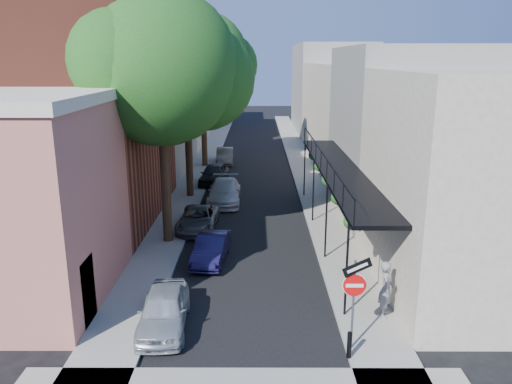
{
  "coord_description": "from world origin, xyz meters",
  "views": [
    {
      "loc": [
        0.38,
        -12.04,
        8.38
      ],
      "look_at": [
        0.33,
        8.77,
        2.8
      ],
      "focal_mm": 35.0,
      "sensor_mm": 36.0,
      "label": 1
    }
  ],
  "objects_px": {
    "oak_far": "(208,60)",
    "parked_car_b": "(211,248)",
    "parked_car_c": "(198,219)",
    "pedestrian": "(386,289)",
    "parked_car_f": "(225,156)",
    "oak_near": "(171,70)",
    "oak_mid": "(193,82)",
    "bollard": "(349,345)",
    "sign_post": "(354,289)",
    "parked_car_d": "(224,192)",
    "parked_car_a": "(164,310)",
    "parked_car_e": "(214,174)"
  },
  "relations": [
    {
      "from": "parked_car_b",
      "to": "parked_car_f",
      "type": "xyz_separation_m",
      "value": [
        -0.72,
        20.49,
        0.05
      ]
    },
    {
      "from": "parked_car_a",
      "to": "parked_car_d",
      "type": "bearing_deg",
      "value": 82.71
    },
    {
      "from": "parked_car_c",
      "to": "parked_car_f",
      "type": "xyz_separation_m",
      "value": [
        0.31,
        16.44,
        0.07
      ]
    },
    {
      "from": "sign_post",
      "to": "pedestrian",
      "type": "distance_m",
      "value": 2.59
    },
    {
      "from": "bollard",
      "to": "parked_car_a",
      "type": "xyz_separation_m",
      "value": [
        -5.6,
        1.84,
        0.11
      ]
    },
    {
      "from": "oak_near",
      "to": "parked_car_b",
      "type": "distance_m",
      "value": 7.91
    },
    {
      "from": "oak_near",
      "to": "oak_far",
      "type": "xyz_separation_m",
      "value": [
        0.01,
        17.01,
        0.38
      ]
    },
    {
      "from": "parked_car_a",
      "to": "parked_car_c",
      "type": "bearing_deg",
      "value": 86.76
    },
    {
      "from": "bollard",
      "to": "oak_far",
      "type": "xyz_separation_m",
      "value": [
        -6.35,
        26.77,
        7.74
      ]
    },
    {
      "from": "oak_far",
      "to": "bollard",
      "type": "bearing_deg",
      "value": -76.65
    },
    {
      "from": "oak_mid",
      "to": "parked_car_e",
      "type": "height_order",
      "value": "oak_mid"
    },
    {
      "from": "bollard",
      "to": "parked_car_b",
      "type": "relative_size",
      "value": 0.23
    },
    {
      "from": "oak_near",
      "to": "parked_car_d",
      "type": "height_order",
      "value": "oak_near"
    },
    {
      "from": "oak_far",
      "to": "parked_car_b",
      "type": "relative_size",
      "value": 3.39
    },
    {
      "from": "oak_near",
      "to": "oak_far",
      "type": "height_order",
      "value": "oak_far"
    },
    {
      "from": "sign_post",
      "to": "parked_car_a",
      "type": "xyz_separation_m",
      "value": [
        -5.76,
        1.37,
        -1.41
      ]
    },
    {
      "from": "parked_car_a",
      "to": "parked_car_f",
      "type": "distance_m",
      "value": 25.95
    },
    {
      "from": "parked_car_b",
      "to": "pedestrian",
      "type": "relative_size",
      "value": 1.81
    },
    {
      "from": "sign_post",
      "to": "pedestrian",
      "type": "relative_size",
      "value": 1.55
    },
    {
      "from": "parked_car_c",
      "to": "pedestrian",
      "type": "relative_size",
      "value": 2.07
    },
    {
      "from": "sign_post",
      "to": "parked_car_b",
      "type": "xyz_separation_m",
      "value": [
        -4.73,
        6.82,
        -1.46
      ]
    },
    {
      "from": "oak_far",
      "to": "parked_car_b",
      "type": "height_order",
      "value": "oak_far"
    },
    {
      "from": "parked_car_d",
      "to": "oak_near",
      "type": "bearing_deg",
      "value": -106.17
    },
    {
      "from": "parked_car_e",
      "to": "pedestrian",
      "type": "bearing_deg",
      "value": -62.29
    },
    {
      "from": "parked_car_b",
      "to": "parked_car_a",
      "type": "bearing_deg",
      "value": -95.38
    },
    {
      "from": "sign_post",
      "to": "parked_car_c",
      "type": "distance_m",
      "value": 12.39
    },
    {
      "from": "parked_car_a",
      "to": "parked_car_e",
      "type": "height_order",
      "value": "parked_car_e"
    },
    {
      "from": "parked_car_b",
      "to": "parked_car_c",
      "type": "height_order",
      "value": "parked_car_b"
    },
    {
      "from": "oak_near",
      "to": "pedestrian",
      "type": "relative_size",
      "value": 5.91
    },
    {
      "from": "oak_mid",
      "to": "bollard",
      "type": "bearing_deg",
      "value": -70.1
    },
    {
      "from": "oak_far",
      "to": "pedestrian",
      "type": "bearing_deg",
      "value": -71.92
    },
    {
      "from": "oak_mid",
      "to": "parked_car_c",
      "type": "xyz_separation_m",
      "value": [
        0.82,
        -6.39,
        -6.5
      ]
    },
    {
      "from": "oak_far",
      "to": "parked_car_a",
      "type": "height_order",
      "value": "oak_far"
    },
    {
      "from": "sign_post",
      "to": "parked_car_f",
      "type": "height_order",
      "value": "sign_post"
    },
    {
      "from": "oak_mid",
      "to": "parked_car_b",
      "type": "xyz_separation_m",
      "value": [
        1.85,
        -10.44,
        -6.48
      ]
    },
    {
      "from": "oak_far",
      "to": "parked_car_f",
      "type": "xyz_separation_m",
      "value": [
        1.07,
        1.02,
        -7.63
      ]
    },
    {
      "from": "oak_mid",
      "to": "parked_car_b",
      "type": "distance_m",
      "value": 12.42
    },
    {
      "from": "parked_car_b",
      "to": "bollard",
      "type": "bearing_deg",
      "value": -52.59
    },
    {
      "from": "parked_car_b",
      "to": "parked_car_e",
      "type": "bearing_deg",
      "value": 99.68
    },
    {
      "from": "parked_car_a",
      "to": "oak_far",
      "type": "bearing_deg",
      "value": 88.49
    },
    {
      "from": "sign_post",
      "to": "oak_near",
      "type": "bearing_deg",
      "value": 125.09
    },
    {
      "from": "oak_mid",
      "to": "oak_far",
      "type": "relative_size",
      "value": 0.86
    },
    {
      "from": "parked_car_f",
      "to": "parked_car_d",
      "type": "bearing_deg",
      "value": -88.65
    },
    {
      "from": "parked_car_e",
      "to": "parked_car_f",
      "type": "xyz_separation_m",
      "value": [
        0.31,
        6.9,
        -0.06
      ]
    },
    {
      "from": "sign_post",
      "to": "parked_car_e",
      "type": "relative_size",
      "value": 0.74
    },
    {
      "from": "oak_far",
      "to": "parked_car_b",
      "type": "bearing_deg",
      "value": -84.76
    },
    {
      "from": "parked_car_c",
      "to": "parked_car_f",
      "type": "distance_m",
      "value": 16.45
    },
    {
      "from": "parked_car_c",
      "to": "pedestrian",
      "type": "xyz_separation_m",
      "value": [
        7.2,
        -8.95,
        0.53
      ]
    },
    {
      "from": "pedestrian",
      "to": "parked_car_f",
      "type": "bearing_deg",
      "value": 28.5
    },
    {
      "from": "bollard",
      "to": "pedestrian",
      "type": "height_order",
      "value": "pedestrian"
    }
  ]
}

